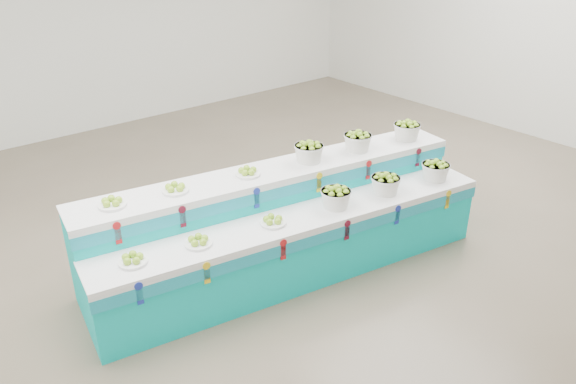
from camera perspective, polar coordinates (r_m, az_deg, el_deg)
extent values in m
plane|color=brown|center=(6.61, 2.18, -4.09)|extent=(10.00, 10.00, 0.00)
plane|color=silver|center=(10.08, -17.78, 17.48)|extent=(10.00, 0.00, 10.00)
cylinder|color=white|center=(4.90, -15.42, -6.49)|extent=(0.29, 0.29, 0.09)
cylinder|color=white|center=(5.03, -9.06, -4.85)|extent=(0.29, 0.29, 0.09)
cylinder|color=white|center=(5.29, -1.54, -2.83)|extent=(0.29, 0.29, 0.09)
cylinder|color=white|center=(5.20, -17.36, -0.95)|extent=(0.29, 0.29, 0.09)
cylinder|color=white|center=(5.32, -11.33, 0.45)|extent=(0.29, 0.29, 0.09)
cylinder|color=white|center=(5.57, -4.10, 2.12)|extent=(0.29, 0.29, 0.09)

